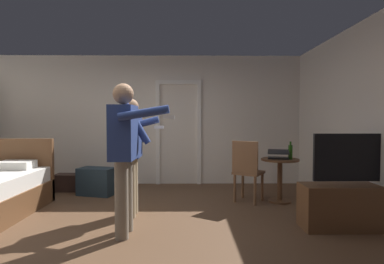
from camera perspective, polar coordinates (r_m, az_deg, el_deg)
The scene contains 13 objects.
ground_plane at distance 4.10m, azimuth -13.66°, elevation -16.68°, with size 7.00×7.00×0.00m, color brown.
wall_back at distance 6.52m, azimuth -8.46°, elevation 2.17°, with size 6.60×0.12×2.64m, color silver.
wall_right at distance 4.45m, azimuth 31.34°, elevation 1.85°, with size 0.12×5.49×2.64m, color silver.
doorway_frame at distance 6.39m, azimuth -2.49°, elevation 1.32°, with size 0.93×0.08×2.13m.
tv_flatscreen at distance 4.33m, azimuth 27.41°, elevation -11.23°, with size 1.24×0.40×1.16m.
side_table at distance 5.23m, azimuth 15.82°, elevation -7.25°, with size 0.60×0.60×0.70m.
laptop at distance 5.14m, azimuth 15.54°, elevation -4.22°, with size 0.40×0.40×0.16m.
bottle_on_table at distance 5.15m, azimuth 17.61°, elevation -3.48°, with size 0.06×0.06×0.28m.
wooden_chair at distance 5.07m, azimuth 10.07°, elevation -6.63°, with size 0.58×0.58×0.99m.
person_blue_shirt at distance 3.63m, azimuth -12.24°, elevation -2.64°, with size 0.73×0.61×1.74m.
person_striped_shirt at distance 4.37m, azimuth -10.99°, elevation -3.11°, with size 0.60×0.53×1.61m.
suitcase_dark at distance 5.80m, azimuth -17.07°, elevation -8.65°, with size 0.62×0.35×0.48m, color #1E2D38.
suitcase_small at distance 6.31m, azimuth -21.58°, elevation -8.58°, with size 0.51×0.30×0.31m, color black.
Camera 1 is at (0.88, -3.77, 1.32)m, focal length 29.08 mm.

